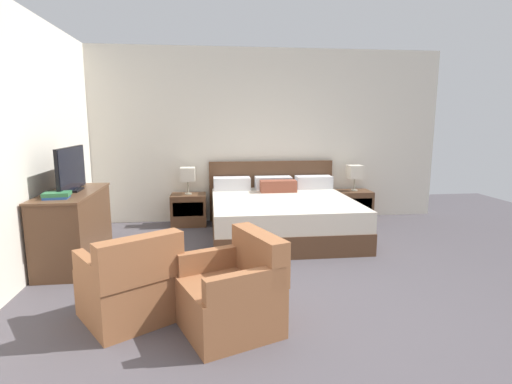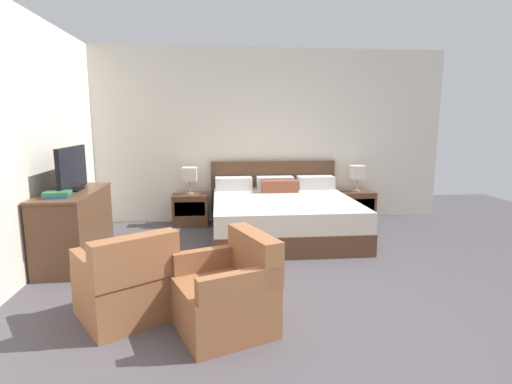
% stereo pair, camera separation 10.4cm
% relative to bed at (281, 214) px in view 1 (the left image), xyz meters
% --- Properties ---
extents(ground_plane, '(10.78, 10.78, 0.00)m').
position_rel_bed_xyz_m(ground_plane, '(-0.32, -2.60, -0.30)').
color(ground_plane, '#4C474C').
extents(wall_back, '(6.30, 0.06, 2.78)m').
position_rel_bed_xyz_m(wall_back, '(-0.32, 1.03, 1.09)').
color(wall_back, silver).
rests_on(wall_back, ground).
extents(wall_left, '(0.06, 5.39, 2.78)m').
position_rel_bed_xyz_m(wall_left, '(-2.90, -1.10, 1.09)').
color(wall_left, silver).
rests_on(wall_left, ground).
extents(bed, '(2.05, 2.03, 0.98)m').
position_rel_bed_xyz_m(bed, '(0.00, 0.00, 0.00)').
color(bed, brown).
rests_on(bed, ground).
extents(nightstand_left, '(0.55, 0.42, 0.49)m').
position_rel_bed_xyz_m(nightstand_left, '(-1.35, 0.73, -0.05)').
color(nightstand_left, brown).
rests_on(nightstand_left, ground).
extents(nightstand_right, '(0.55, 0.42, 0.49)m').
position_rel_bed_xyz_m(nightstand_right, '(1.35, 0.73, -0.05)').
color(nightstand_right, brown).
rests_on(nightstand_right, ground).
extents(table_lamp_left, '(0.22, 0.22, 0.42)m').
position_rel_bed_xyz_m(table_lamp_left, '(-1.35, 0.73, 0.50)').
color(table_lamp_left, gray).
rests_on(table_lamp_left, nightstand_left).
extents(table_lamp_right, '(0.22, 0.22, 0.42)m').
position_rel_bed_xyz_m(table_lamp_right, '(1.35, 0.73, 0.50)').
color(table_lamp_right, gray).
rests_on(table_lamp_right, nightstand_right).
extents(dresser, '(0.54, 1.32, 0.84)m').
position_rel_bed_xyz_m(dresser, '(-2.58, -0.87, 0.13)').
color(dresser, brown).
rests_on(dresser, ground).
extents(tv, '(0.18, 0.87, 0.50)m').
position_rel_bed_xyz_m(tv, '(-2.57, -0.81, 0.78)').
color(tv, black).
rests_on(tv, dresser).
extents(book_red_cover, '(0.25, 0.22, 0.03)m').
position_rel_bed_xyz_m(book_red_cover, '(-2.59, -1.26, 0.55)').
color(book_red_cover, '#234C8E').
rests_on(book_red_cover, dresser).
extents(book_blue_cover, '(0.27, 0.22, 0.04)m').
position_rel_bed_xyz_m(book_blue_cover, '(-2.59, -1.26, 0.59)').
color(book_blue_cover, '#2D7042').
rests_on(book_blue_cover, book_red_cover).
extents(armchair_by_window, '(0.95, 0.95, 0.76)m').
position_rel_bed_xyz_m(armchair_by_window, '(-1.68, -2.32, -0.02)').
color(armchair_by_window, '#935B38').
rests_on(armchair_by_window, ground).
extents(armchair_companion, '(0.89, 0.89, 0.76)m').
position_rel_bed_xyz_m(armchair_companion, '(-0.85, -2.57, -0.02)').
color(armchair_companion, '#935B38').
rests_on(armchair_companion, ground).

